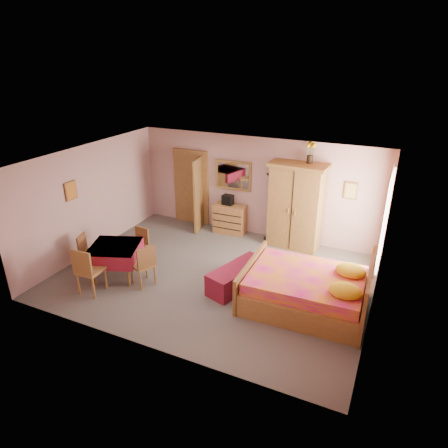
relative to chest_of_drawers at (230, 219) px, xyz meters
The scene contains 23 objects.
floor 2.37m from the chest_of_drawers, 74.33° to the right, with size 6.50×6.50×0.00m, color slate.
ceiling 3.21m from the chest_of_drawers, 74.33° to the right, with size 6.50×6.50×0.00m, color brown.
wall_back 1.13m from the chest_of_drawers, 21.86° to the left, with size 6.50×0.10×2.60m, color tan.
wall_front 4.87m from the chest_of_drawers, 82.44° to the right, with size 6.50×0.10×2.60m, color tan.
wall_left 3.57m from the chest_of_drawers, 139.38° to the right, with size 0.10×5.00×2.60m, color tan.
wall_right 4.57m from the chest_of_drawers, 30.08° to the right, with size 0.10×5.00×2.60m, color tan.
doorway 1.43m from the chest_of_drawers, behind, with size 1.06×0.12×2.15m, color #9E6B35.
window 4.12m from the chest_of_drawers, 15.25° to the right, with size 0.08×1.40×1.95m, color white.
picture_left 4.06m from the chest_of_drawers, 132.29° to the right, with size 0.04×0.32×0.42m, color orange.
picture_back 3.20m from the chest_of_drawers, ahead, with size 0.30×0.04×0.40m, color #D8BF59.
chest_of_drawers is the anchor object (origin of this frame).
wall_mirror 1.17m from the chest_of_drawers, 90.00° to the left, with size 0.99×0.05×0.78m, color white.
stereo 0.53m from the chest_of_drawers, 161.37° to the left, with size 0.28×0.20×0.26m, color black.
floor_lamp 1.19m from the chest_of_drawers, ahead, with size 0.23×0.23×1.77m, color black.
wardrobe 1.91m from the chest_of_drawers, ahead, with size 1.36×0.70×2.13m, color #A07136.
sunflower_vase 2.82m from the chest_of_drawers, ahead, with size 0.21×0.21×0.52m, color yellow.
bed 3.64m from the chest_of_drawers, 42.37° to the right, with size 2.32×1.83×1.08m, color #DB1588.
bench 2.72m from the chest_of_drawers, 62.50° to the right, with size 0.53×1.42×0.47m, color maroon.
dining_table 3.38m from the chest_of_drawers, 112.50° to the right, with size 1.00×1.00×0.74m, color maroon.
chair_south 4.06m from the chest_of_drawers, 109.54° to the right, with size 0.46×0.46×1.02m, color #AC743A.
chair_north 2.71m from the chest_of_drawers, 117.14° to the right, with size 0.38×0.38×0.83m, color #925A31.
chair_west 3.70m from the chest_of_drawers, 123.38° to the right, with size 0.37×0.37×0.82m, color olive.
chair_east 3.19m from the chest_of_drawers, 100.54° to the right, with size 0.42×0.42×0.93m, color #9F6D35.
Camera 1 is at (3.38, -6.77, 4.55)m, focal length 32.00 mm.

